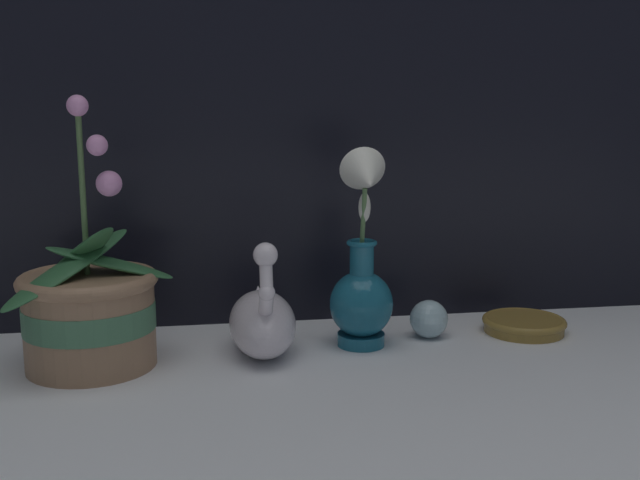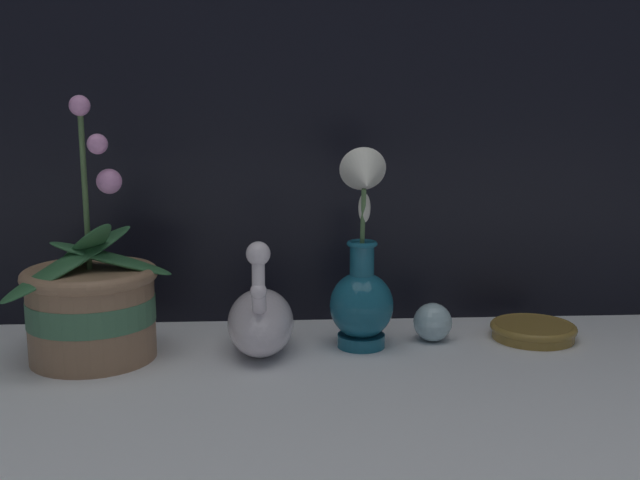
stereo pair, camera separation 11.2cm
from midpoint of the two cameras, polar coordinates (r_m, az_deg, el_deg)
ground_plane at (r=1.03m, az=3.62°, el=-10.54°), size 2.80×2.80×0.00m
orchid_potted_plant at (r=1.11m, az=-14.31°, el=-4.74°), size 0.23×0.24×0.38m
swan_figurine at (r=1.12m, az=-1.69°, el=-6.02°), size 0.10×0.20×0.18m
blue_vase at (r=1.13m, az=6.08°, el=-3.08°), size 0.10×0.11×0.30m
glass_sphere at (r=1.19m, az=11.26°, el=-6.20°), size 0.06×0.06×0.06m
amber_dish at (r=1.25m, az=18.44°, el=-6.55°), size 0.13×0.13×0.02m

